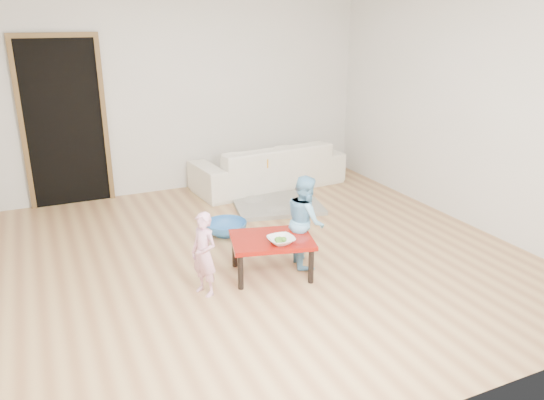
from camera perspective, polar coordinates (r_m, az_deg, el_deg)
floor at (r=5.42m, az=-0.89°, el=-5.87°), size 5.00×5.00×0.01m
back_wall at (r=7.33m, az=-8.99°, el=11.21°), size 5.00×0.02×2.60m
right_wall at (r=6.41m, az=20.24°, el=9.13°), size 0.02×5.00×2.60m
doorway at (r=7.10m, az=-21.44°, el=7.60°), size 1.02×0.08×2.11m
sofa at (r=7.44m, az=-0.39°, el=3.75°), size 2.17×1.02×0.61m
cushion at (r=7.08m, az=-2.49°, el=4.22°), size 0.51×0.47×0.12m
red_table at (r=4.94m, az=-0.04°, el=-6.06°), size 0.85×0.72×0.37m
bowl at (r=4.75m, az=0.98°, el=-4.35°), size 0.24×0.24×0.06m
broccoli at (r=4.75m, az=0.98°, el=-4.36°), size 0.12×0.12×0.06m
child_pink at (r=4.57m, az=-7.32°, el=-5.81°), size 0.28×0.32×0.75m
child_blue at (r=5.07m, az=3.61°, el=-2.23°), size 0.43×0.50×0.89m
basin at (r=5.89m, az=-4.96°, el=-3.02°), size 0.46×0.46×0.14m
blanket at (r=6.72m, az=0.57°, el=-0.51°), size 1.22×1.08×0.05m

